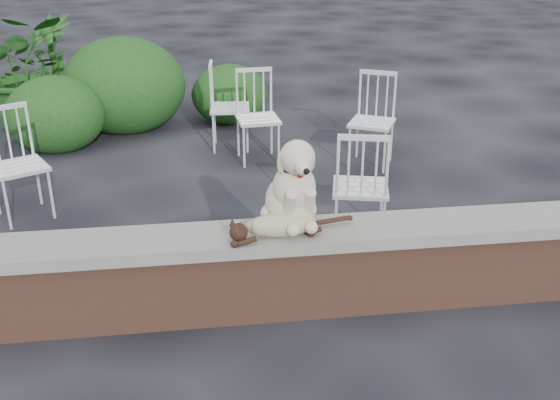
{
  "coord_description": "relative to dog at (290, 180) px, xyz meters",
  "views": [
    {
      "loc": [
        -1.36,
        -3.57,
        2.4
      ],
      "look_at": [
        -0.85,
        0.2,
        0.7
      ],
      "focal_mm": 41.48,
      "sensor_mm": 36.0,
      "label": 1
    }
  ],
  "objects": [
    {
      "name": "ground",
      "position": [
        0.8,
        -0.08,
        -0.89
      ],
      "size": [
        60.0,
        60.0,
        0.0
      ],
      "primitive_type": "plane",
      "color": "black",
      "rests_on": "ground"
    },
    {
      "name": "brick_wall",
      "position": [
        0.8,
        -0.08,
        -0.64
      ],
      "size": [
        6.0,
        0.3,
        0.5
      ],
      "primitive_type": "cube",
      "color": "brown",
      "rests_on": "ground"
    },
    {
      "name": "capstone",
      "position": [
        0.8,
        -0.08,
        -0.35
      ],
      "size": [
        6.2,
        0.4,
        0.08
      ],
      "primitive_type": "cube",
      "color": "slate",
      "rests_on": "brick_wall"
    },
    {
      "name": "dog",
      "position": [
        0.0,
        0.0,
        0.0
      ],
      "size": [
        0.48,
        0.59,
        0.61
      ],
      "primitive_type": null,
      "rotation": [
        0.0,
        0.0,
        0.17
      ],
      "color": "beige",
      "rests_on": "capstone"
    },
    {
      "name": "cat",
      "position": [
        -0.08,
        -0.15,
        -0.22
      ],
      "size": [
        0.99,
        0.39,
        0.16
      ],
      "primitive_type": null,
      "rotation": [
        0.0,
        0.0,
        0.17
      ],
      "color": "tan",
      "rests_on": "capstone"
    },
    {
      "name": "chair_d",
      "position": [
        1.2,
        2.44,
        -0.42
      ],
      "size": [
        0.75,
        0.75,
        0.94
      ],
      "primitive_type": null,
      "rotation": [
        0.0,
        0.0,
        -0.47
      ],
      "color": "white",
      "rests_on": "ground"
    },
    {
      "name": "chair_e",
      "position": [
        -0.19,
        3.17,
        -0.42
      ],
      "size": [
        0.6,
        0.6,
        0.94
      ],
      "primitive_type": null,
      "rotation": [
        0.0,
        0.0,
        1.5
      ],
      "color": "white",
      "rests_on": "ground"
    },
    {
      "name": "chair_b",
      "position": [
        0.07,
        2.72,
        -0.42
      ],
      "size": [
        0.61,
        0.61,
        0.94
      ],
      "primitive_type": null,
      "rotation": [
        0.0,
        0.0,
        0.09
      ],
      "color": "white",
      "rests_on": "ground"
    },
    {
      "name": "chair_a",
      "position": [
        -2.05,
        1.63,
        -0.42
      ],
      "size": [
        0.76,
        0.76,
        0.94
      ],
      "primitive_type": null,
      "rotation": [
        0.0,
        0.0,
        0.49
      ],
      "color": "white",
      "rests_on": "ground"
    },
    {
      "name": "chair_c",
      "position": [
        0.67,
        0.82,
        -0.42
      ],
      "size": [
        0.67,
        0.67,
        0.94
      ],
      "primitive_type": null,
      "rotation": [
        0.0,
        0.0,
        2.91
      ],
      "color": "white",
      "rests_on": "ground"
    },
    {
      "name": "potted_plant_a",
      "position": [
        -2.55,
        4.29,
        -0.21
      ],
      "size": [
        1.39,
        1.26,
        1.35
      ],
      "primitive_type": "imported",
      "rotation": [
        0.0,
        0.0,
        0.18
      ],
      "color": "#134517",
      "rests_on": "ground"
    },
    {
      "name": "potted_plant_b",
      "position": [
        -2.32,
        4.83,
        -0.26
      ],
      "size": [
        0.99,
        0.99,
        1.25
      ],
      "primitive_type": "imported",
      "rotation": [
        0.0,
        0.0,
        -0.87
      ],
      "color": "#134517",
      "rests_on": "ground"
    },
    {
      "name": "shrubbery",
      "position": [
        -1.35,
        3.92,
        -0.44
      ],
      "size": [
        2.95,
        1.79,
        1.15
      ],
      "color": "#134517",
      "rests_on": "ground"
    }
  ]
}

